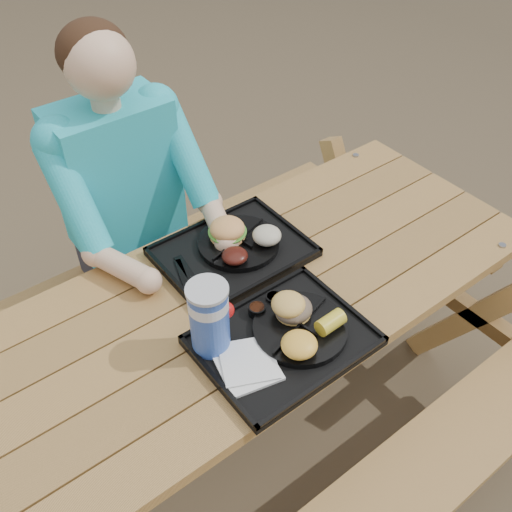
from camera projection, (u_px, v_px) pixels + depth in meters
ground at (256, 422)px, 2.22m from camera, size 60.00×60.00×0.00m
picnic_table at (256, 364)px, 1.96m from camera, size 1.80×1.49×0.75m
tray_near at (283, 341)px, 1.55m from camera, size 0.45×0.35×0.02m
tray_far at (233, 253)px, 1.81m from camera, size 0.45×0.35×0.02m
plate_near at (300, 328)px, 1.55m from camera, size 0.26×0.26×0.02m
plate_far at (239, 243)px, 1.81m from camera, size 0.26×0.26×0.02m
napkin_stack at (248, 366)px, 1.46m from camera, size 0.18×0.18×0.02m
soda_cup at (209, 319)px, 1.45m from camera, size 0.10×0.10×0.21m
condiment_bbq at (257, 310)px, 1.60m from camera, size 0.05×0.05×0.03m
condiment_mustard at (274, 299)px, 1.63m from camera, size 0.05×0.05×0.03m
sandwich at (294, 301)px, 1.54m from camera, size 0.10×0.10×0.10m
mac_cheese at (299, 345)px, 1.47m from camera, size 0.10×0.10×0.05m
corn_cob at (331, 322)px, 1.53m from camera, size 0.08×0.08×0.05m
cutlery_far at (187, 271)px, 1.73m from camera, size 0.05×0.15×0.01m
burger at (227, 225)px, 1.78m from camera, size 0.11×0.11×0.10m
baked_beans at (235, 256)px, 1.73m from camera, size 0.08×0.08×0.04m
potato_salad at (267, 235)px, 1.79m from camera, size 0.09×0.09×0.05m
diner at (131, 229)px, 2.08m from camera, size 0.48×0.84×1.28m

